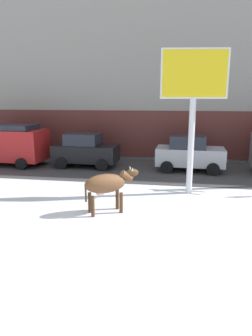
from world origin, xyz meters
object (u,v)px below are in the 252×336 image
(car_red_van, at_px, (5,143))
(car_silver_hatchback, at_px, (189,153))
(car_black_hatchback, at_px, (85,150))
(pedestrian_by_cars, at_px, (61,143))
(billboard, at_px, (194,83))
(cow_brown, at_px, (107,184))

(car_red_van, height_order, car_silver_hatchback, car_red_van)
(car_black_hatchback, bearing_deg, pedestrian_by_cars, 131.23)
(car_red_van, xyz_separation_m, pedestrian_by_cars, (2.11, 3.13, -0.36))
(car_silver_hatchback, bearing_deg, car_black_hatchback, 179.58)
(car_silver_hatchback, bearing_deg, pedestrian_by_cars, 160.47)
(car_red_van, relative_size, car_silver_hatchback, 1.31)
(billboard, height_order, car_black_hatchback, billboard)
(car_black_hatchback, bearing_deg, car_red_van, -176.47)
(car_red_van, distance_m, pedestrian_by_cars, 3.80)
(billboard, relative_size, pedestrian_by_cars, 3.21)
(cow_brown, xyz_separation_m, car_silver_hatchback, (2.92, 6.58, -0.07))
(cow_brown, distance_m, car_silver_hatchback, 7.20)
(billboard, xyz_separation_m, car_black_hatchback, (-5.52, 3.98, -3.39))
(car_black_hatchback, bearing_deg, cow_brown, -67.60)
(car_silver_hatchback, distance_m, pedestrian_by_cars, 8.65)
(cow_brown, bearing_deg, car_black_hatchback, 112.40)
(billboard, bearing_deg, car_red_van, 159.93)
(cow_brown, height_order, car_black_hatchback, car_black_hatchback)
(pedestrian_by_cars, bearing_deg, car_silver_hatchback, -19.53)
(billboard, distance_m, car_silver_hatchback, 5.20)
(billboard, bearing_deg, car_black_hatchback, 144.16)
(pedestrian_by_cars, bearing_deg, car_black_hatchback, -48.77)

